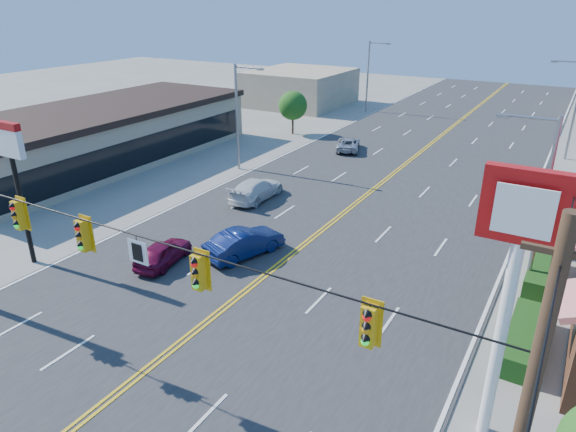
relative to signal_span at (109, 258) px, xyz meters
The scene contains 16 objects.
ground 4.89m from the signal_span, ahead, with size 160.00×160.00×0.00m, color gray.
road 20.58m from the signal_span, 89.66° to the left, with size 20.00×120.00×0.06m, color #2D2D30.
signal_span is the anchor object (origin of this frame).
kfc_pylon 11.87m from the signal_span, 19.78° to the left, with size 2.20×0.36×8.50m.
strip_mall 28.46m from the signal_span, 140.56° to the left, with size 10.40×26.40×4.40m.
pizza_hut_sign 11.60m from the signal_span, 159.81° to the left, with size 1.90×0.30×6.85m.
streetlight_se 17.76m from the signal_span, 52.06° to the left, with size 2.55×0.25×8.00m.
streetlight_ne 39.54m from the signal_span, 73.98° to the left, with size 2.55×0.25×8.00m.
streetlight_sw 24.46m from the signal_span, 115.88° to the left, with size 2.55×0.25×8.00m.
streetlight_nw 49.17m from the signal_span, 102.54° to the left, with size 2.55×0.25×8.00m.
tree_west 36.42m from the signal_span, 110.75° to the left, with size 2.80×2.80×4.20m.
bld_west_far 52.03m from the signal_span, 112.50° to the left, with size 11.00×12.00×4.20m, color tan.
car_magenta 9.69m from the signal_span, 124.69° to the left, with size 1.44×3.58×1.22m, color maroon.
car_blue 10.98m from the signal_span, 101.17° to the left, with size 1.52×4.35×1.43m, color #0E1B51.
car_white 18.58m from the signal_span, 109.27° to the left, with size 1.92×4.72×1.37m, color silver.
car_silver 31.93m from the signal_span, 100.24° to the left, with size 1.88×4.08×1.13m, color #B8B8BE.
Camera 1 is at (11.88, -9.45, 12.35)m, focal length 32.00 mm.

